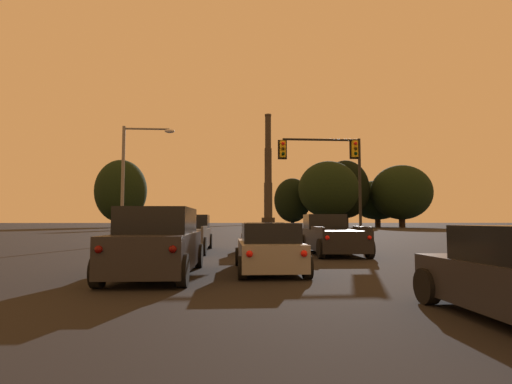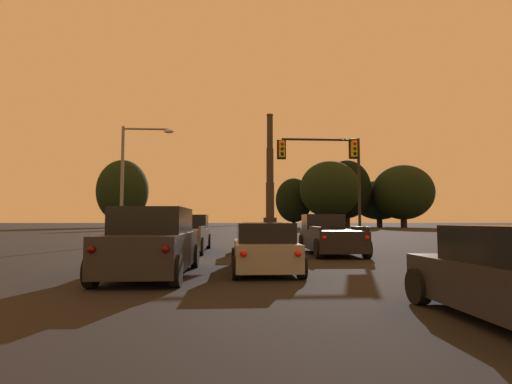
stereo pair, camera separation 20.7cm
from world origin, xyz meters
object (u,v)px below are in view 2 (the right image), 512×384
Objects in this scene: hatchback_center_lane_second at (264,249)px; pickup_truck_left_lane_front at (186,235)px; suv_left_lane_second at (153,243)px; sedan_center_lane_front at (261,239)px; smokestack at (270,181)px; pickup_truck_right_lane_front at (329,236)px; street_lamp at (131,170)px; traffic_light_overhead_right at (333,163)px.

pickup_truck_left_lane_front is (-3.20, 8.19, 0.14)m from hatchback_center_lane_second.
suv_left_lane_second is 7.84m from sedan_center_lane_front.
hatchback_center_lane_second is at bearing -95.72° from smokestack.
street_lamp is at bearing 147.75° from pickup_truck_right_lane_front.
hatchback_center_lane_second is 0.74× the size of pickup_truck_right_lane_front.
sedan_center_lane_front is at bearing -43.67° from street_lamp.
hatchback_center_lane_second is 0.55× the size of street_lamp.
traffic_light_overhead_right reaches higher than pickup_truck_right_lane_front.
street_lamp is (-12.76, 0.74, -0.46)m from traffic_light_overhead_right.
hatchback_center_lane_second is 0.61× the size of traffic_light_overhead_right.
suv_left_lane_second is 3.19m from hatchback_center_lane_second.
smokestack is at bearing 82.91° from sedan_center_lane_front.
suv_left_lane_second is 8.85m from pickup_truck_left_lane_front.
sedan_center_lane_front is at bearing 64.42° from suv_left_lane_second.
sedan_center_lane_front is 11.37m from street_lamp.
suv_left_lane_second is 16.64m from traffic_light_overhead_right.
smokestack is at bearing 84.08° from hatchback_center_lane_second.
pickup_truck_left_lane_front is 157.63m from smokestack.
smokestack is (23.66, 149.83, 14.63)m from street_lamp.
sedan_center_lane_front is 9.46m from traffic_light_overhead_right.
pickup_truck_left_lane_front is at bearing -151.34° from traffic_light_overhead_right.
pickup_truck_right_lane_front is at bearing 60.76° from hatchback_center_lane_second.
pickup_truck_left_lane_front is at bearing 151.49° from sedan_center_lane_front.
traffic_light_overhead_right reaches higher than sedan_center_lane_front.
pickup_truck_right_lane_front is 0.11× the size of smokestack.
smokestack reaches higher than hatchback_center_lane_second.
pickup_truck_left_lane_front is 0.82× the size of traffic_light_overhead_right.
street_lamp reaches higher than sedan_center_lane_front.
suv_left_lane_second reaches higher than pickup_truck_left_lane_front.
pickup_truck_left_lane_front is (-3.60, 1.85, 0.14)m from sedan_center_lane_front.
suv_left_lane_second is 1.04× the size of sedan_center_lane_front.
street_lamp reaches higher than pickup_truck_left_lane_front.
traffic_light_overhead_right is 151.63m from smokestack.
pickup_truck_left_lane_front is 0.11× the size of smokestack.
hatchback_center_lane_second is 7.25m from pickup_truck_right_lane_front.
suv_left_lane_second is 15.41m from street_lamp.
hatchback_center_lane_second is 14.75m from traffic_light_overhead_right.
street_lamp reaches higher than traffic_light_overhead_right.
pickup_truck_right_lane_front is at bearing -94.68° from smokestack.
suv_left_lane_second is at bearing -131.54° from pickup_truck_right_lane_front.
suv_left_lane_second is at bearing -117.99° from sedan_center_lane_front.
traffic_light_overhead_right reaches higher than suv_left_lane_second.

